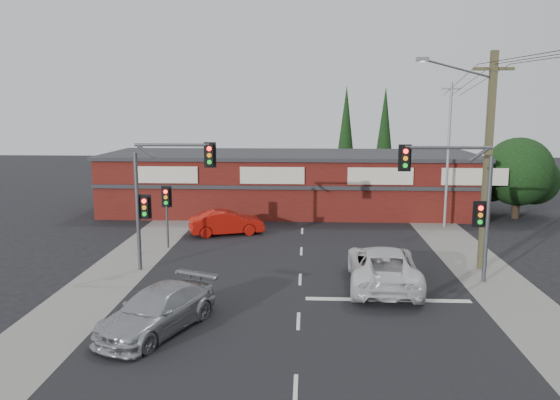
{
  "coord_description": "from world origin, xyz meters",
  "views": [
    {
      "loc": [
        0.26,
        -22.24,
        7.6
      ],
      "look_at": [
        -0.99,
        3.0,
        3.21
      ],
      "focal_mm": 35.0,
      "sensor_mm": 36.0,
      "label": 1
    }
  ],
  "objects_px": {
    "silver_suv": "(157,310)",
    "shop_building": "(290,182)",
    "white_suv": "(383,266)",
    "red_sedan": "(226,223)",
    "utility_pole": "(485,154)"
  },
  "relations": [
    {
      "from": "red_sedan",
      "to": "white_suv",
      "type": "bearing_deg",
      "value": -156.45
    },
    {
      "from": "silver_suv",
      "to": "shop_building",
      "type": "xyz_separation_m",
      "value": [
        3.79,
        21.84,
        1.4
      ]
    },
    {
      "from": "white_suv",
      "to": "red_sedan",
      "type": "distance_m",
      "value": 12.03
    },
    {
      "from": "silver_suv",
      "to": "red_sedan",
      "type": "xyz_separation_m",
      "value": [
        0.28,
        14.14,
        -0.01
      ]
    },
    {
      "from": "red_sedan",
      "to": "shop_building",
      "type": "xyz_separation_m",
      "value": [
        3.51,
        7.7,
        1.41
      ]
    },
    {
      "from": "red_sedan",
      "to": "utility_pole",
      "type": "xyz_separation_m",
      "value": [
        12.86,
        -6.3,
        4.68
      ]
    },
    {
      "from": "shop_building",
      "to": "white_suv",
      "type": "bearing_deg",
      "value": -74.82
    },
    {
      "from": "silver_suv",
      "to": "utility_pole",
      "type": "relative_size",
      "value": 0.5
    },
    {
      "from": "red_sedan",
      "to": "shop_building",
      "type": "height_order",
      "value": "shop_building"
    },
    {
      "from": "white_suv",
      "to": "red_sedan",
      "type": "height_order",
      "value": "white_suv"
    },
    {
      "from": "silver_suv",
      "to": "shop_building",
      "type": "relative_size",
      "value": 0.18
    },
    {
      "from": "white_suv",
      "to": "shop_building",
      "type": "bearing_deg",
      "value": -72.03
    },
    {
      "from": "shop_building",
      "to": "utility_pole",
      "type": "xyz_separation_m",
      "value": [
        9.36,
        -14.0,
        3.26
      ]
    },
    {
      "from": "shop_building",
      "to": "utility_pole",
      "type": "distance_m",
      "value": 17.15
    },
    {
      "from": "white_suv",
      "to": "utility_pole",
      "type": "relative_size",
      "value": 0.61
    }
  ]
}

